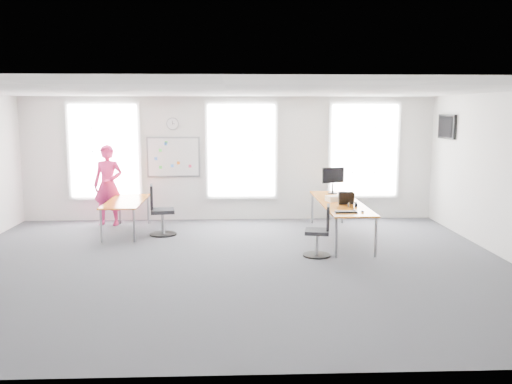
{
  "coord_description": "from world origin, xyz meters",
  "views": [
    {
      "loc": [
        0.11,
        -9.17,
        2.67
      ],
      "look_at": [
        0.54,
        1.2,
        1.1
      ],
      "focal_mm": 38.0,
      "sensor_mm": 36.0,
      "label": 1
    }
  ],
  "objects_px": {
    "chair_right": "(320,234)",
    "person": "(108,185)",
    "monitor": "(333,178)",
    "chair_left": "(160,213)",
    "headphones": "(352,205)",
    "desk_right": "(340,204)",
    "keyboard": "(346,212)",
    "desk_left": "(126,203)"
  },
  "relations": [
    {
      "from": "person",
      "to": "chair_left",
      "type": "bearing_deg",
      "value": -33.09
    },
    {
      "from": "desk_right",
      "to": "headphones",
      "type": "distance_m",
      "value": 0.63
    },
    {
      "from": "keyboard",
      "to": "chair_right",
      "type": "bearing_deg",
      "value": -157.46
    },
    {
      "from": "keyboard",
      "to": "person",
      "type": "bearing_deg",
      "value": 150.34
    },
    {
      "from": "desk_right",
      "to": "desk_left",
      "type": "distance_m",
      "value": 4.65
    },
    {
      "from": "desk_right",
      "to": "chair_left",
      "type": "xyz_separation_m",
      "value": [
        -3.83,
        0.43,
        -0.24
      ]
    },
    {
      "from": "monitor",
      "to": "keyboard",
      "type": "bearing_deg",
      "value": -109.49
    },
    {
      "from": "desk_left",
      "to": "chair_right",
      "type": "bearing_deg",
      "value": -28.31
    },
    {
      "from": "chair_left",
      "to": "keyboard",
      "type": "xyz_separation_m",
      "value": [
        3.7,
        -1.62,
        0.3
      ]
    },
    {
      "from": "chair_left",
      "to": "headphones",
      "type": "xyz_separation_m",
      "value": [
        3.95,
        -1.03,
        0.34
      ]
    },
    {
      "from": "desk_right",
      "to": "desk_left",
      "type": "xyz_separation_m",
      "value": [
        -4.59,
        0.7,
        -0.07
      ]
    },
    {
      "from": "desk_left",
      "to": "chair_left",
      "type": "distance_m",
      "value": 0.83
    },
    {
      "from": "keyboard",
      "to": "monitor",
      "type": "bearing_deg",
      "value": 84.5
    },
    {
      "from": "desk_left",
      "to": "headphones",
      "type": "relative_size",
      "value": 11.03
    },
    {
      "from": "person",
      "to": "keyboard",
      "type": "distance_m",
      "value": 5.73
    },
    {
      "from": "headphones",
      "to": "desk_right",
      "type": "bearing_deg",
      "value": 85.68
    },
    {
      "from": "desk_right",
      "to": "keyboard",
      "type": "distance_m",
      "value": 1.2
    },
    {
      "from": "desk_left",
      "to": "headphones",
      "type": "height_order",
      "value": "headphones"
    },
    {
      "from": "desk_right",
      "to": "person",
      "type": "height_order",
      "value": "person"
    },
    {
      "from": "desk_right",
      "to": "headphones",
      "type": "bearing_deg",
      "value": -79.01
    },
    {
      "from": "person",
      "to": "headphones",
      "type": "height_order",
      "value": "person"
    },
    {
      "from": "keyboard",
      "to": "desk_right",
      "type": "bearing_deg",
      "value": 82.91
    },
    {
      "from": "keyboard",
      "to": "headphones",
      "type": "bearing_deg",
      "value": 66.46
    },
    {
      "from": "headphones",
      "to": "desk_left",
      "type": "bearing_deg",
      "value": 149.14
    },
    {
      "from": "chair_right",
      "to": "keyboard",
      "type": "relative_size",
      "value": 2.3
    },
    {
      "from": "desk_right",
      "to": "headphones",
      "type": "xyz_separation_m",
      "value": [
        0.12,
        -0.61,
        0.1
      ]
    },
    {
      "from": "chair_right",
      "to": "monitor",
      "type": "distance_m",
      "value": 2.79
    },
    {
      "from": "chair_right",
      "to": "chair_left",
      "type": "bearing_deg",
      "value": -109.14
    },
    {
      "from": "chair_right",
      "to": "desk_left",
      "type": "bearing_deg",
      "value": -107.3
    },
    {
      "from": "chair_left",
      "to": "monitor",
      "type": "relative_size",
      "value": 1.81
    },
    {
      "from": "chair_left",
      "to": "desk_right",
      "type": "bearing_deg",
      "value": -104.98
    },
    {
      "from": "person",
      "to": "desk_left",
      "type": "bearing_deg",
      "value": -49.14
    },
    {
      "from": "headphones",
      "to": "monitor",
      "type": "xyz_separation_m",
      "value": [
        -0.06,
        1.79,
        0.32
      ]
    },
    {
      "from": "chair_left",
      "to": "chair_right",
      "type": "bearing_deg",
      "value": -128.79
    },
    {
      "from": "desk_left",
      "to": "chair_left",
      "type": "relative_size",
      "value": 1.79
    },
    {
      "from": "chair_left",
      "to": "monitor",
      "type": "bearing_deg",
      "value": -87.61
    },
    {
      "from": "person",
      "to": "headphones",
      "type": "xyz_separation_m",
      "value": [
        5.27,
        -2.14,
        -0.12
      ]
    },
    {
      "from": "chair_right",
      "to": "person",
      "type": "relative_size",
      "value": 0.51
    },
    {
      "from": "desk_left",
      "to": "person",
      "type": "height_order",
      "value": "person"
    },
    {
      "from": "monitor",
      "to": "person",
      "type": "bearing_deg",
      "value": 160.97
    },
    {
      "from": "desk_right",
      "to": "monitor",
      "type": "distance_m",
      "value": 1.25
    },
    {
      "from": "headphones",
      "to": "chair_left",
      "type": "bearing_deg",
      "value": 150.01
    }
  ]
}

